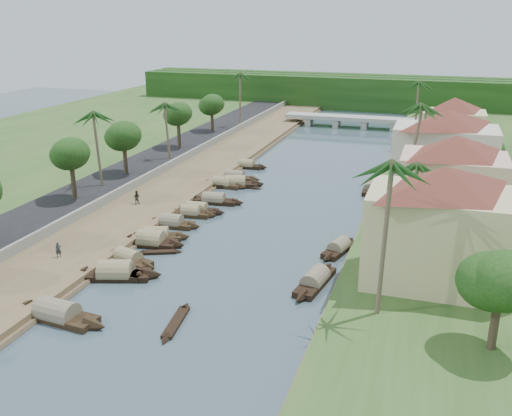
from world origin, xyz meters
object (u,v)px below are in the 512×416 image
(bridge, at_px, (351,119))
(person_near, at_px, (58,250))
(sampan_0, at_px, (57,314))
(sampan_1, at_px, (115,274))
(building_near, at_px, (440,225))

(bridge, distance_m, person_near, 80.40)
(sampan_0, distance_m, person_near, 10.99)
(bridge, distance_m, sampan_0, 88.30)
(bridge, height_order, sampan_1, bridge)
(building_near, bearing_deg, person_near, -172.00)
(bridge, height_order, sampan_0, bridge)
(building_near, distance_m, sampan_0, 32.06)
(bridge, relative_size, sampan_1, 3.09)
(building_near, xyz_separation_m, sampan_0, (-28.32, -13.80, -5.96))
(building_near, distance_m, person_near, 35.30)
(sampan_1, bearing_deg, person_near, 155.09)
(sampan_0, height_order, sampan_1, sampan_1)
(sampan_1, xyz_separation_m, person_near, (-6.71, 0.91, 1.13))
(sampan_1, distance_m, person_near, 6.86)
(building_near, height_order, person_near, building_near)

